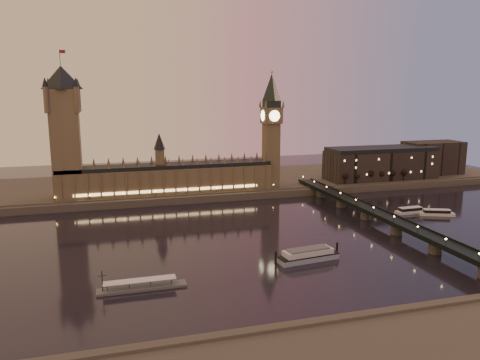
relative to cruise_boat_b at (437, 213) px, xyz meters
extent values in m
plane|color=black|center=(-148.89, -13.09, -2.07)|extent=(700.00, 700.00, 0.00)
cube|color=#423D35|center=(-118.89, 151.91, 0.93)|extent=(560.00, 130.00, 6.00)
cube|color=brown|center=(-188.89, 107.91, 14.93)|extent=(180.00, 26.00, 22.00)
cube|color=black|center=(-188.89, 107.91, 27.53)|extent=(180.00, 22.00, 3.20)
cube|color=#FFCC7F|center=(-188.89, 94.41, 8.93)|extent=(153.00, 0.25, 2.20)
cube|color=brown|center=(-268.89, 107.91, 47.93)|extent=(22.00, 22.00, 88.00)
cone|color=black|center=(-268.89, 107.91, 100.93)|extent=(31.68, 31.68, 18.00)
cylinder|color=black|center=(-268.89, 107.91, 115.93)|extent=(0.44, 0.44, 12.00)
cube|color=maroon|center=(-266.69, 107.91, 120.43)|extent=(4.00, 0.15, 2.50)
cube|color=brown|center=(-94.89, 107.91, 32.93)|extent=(13.00, 13.00, 58.00)
cube|color=brown|center=(-94.89, 107.91, 68.93)|extent=(16.00, 16.00, 14.00)
cylinder|color=#FFEAA5|center=(-94.89, 99.73, 68.93)|extent=(9.60, 0.35, 9.60)
cylinder|color=#FFEAA5|center=(-103.07, 107.91, 68.93)|extent=(0.35, 9.60, 9.60)
cube|color=black|center=(-94.89, 107.91, 78.93)|extent=(13.00, 13.00, 6.00)
cone|color=black|center=(-94.89, 107.91, 93.93)|extent=(17.68, 17.68, 24.00)
sphere|color=gold|center=(-94.89, 107.91, 106.93)|extent=(2.00, 2.00, 2.00)
cube|color=black|center=(-56.89, -13.09, 5.93)|extent=(13.00, 260.00, 2.00)
cube|color=black|center=(-63.19, -13.09, 7.43)|extent=(0.60, 260.00, 1.00)
cube|color=black|center=(-50.59, -13.09, 7.43)|extent=(0.60, 260.00, 1.00)
cube|color=black|center=(23.11, 113.91, 17.93)|extent=(110.00, 36.00, 28.00)
cube|color=black|center=(23.11, 113.91, 33.93)|extent=(108.00, 34.00, 4.00)
cube|color=black|center=(93.11, 125.91, 20.93)|extent=(60.00, 30.00, 34.00)
cylinder|color=black|center=(-25.43, 95.91, 7.88)|extent=(0.70, 0.70, 7.91)
sphere|color=black|center=(-25.43, 95.91, 12.02)|extent=(5.27, 5.27, 5.27)
cylinder|color=black|center=(-12.52, 95.91, 7.88)|extent=(0.70, 0.70, 7.91)
sphere|color=black|center=(-12.52, 95.91, 12.02)|extent=(5.27, 5.27, 5.27)
cylinder|color=black|center=(0.40, 95.91, 7.88)|extent=(0.70, 0.70, 7.91)
sphere|color=black|center=(0.40, 95.91, 12.02)|extent=(5.27, 5.27, 5.27)
cylinder|color=black|center=(13.31, 95.91, 7.88)|extent=(0.70, 0.70, 7.91)
sphere|color=black|center=(13.31, 95.91, 12.02)|extent=(5.27, 5.27, 5.27)
cylinder|color=black|center=(26.22, 95.91, 7.88)|extent=(0.70, 0.70, 7.91)
sphere|color=black|center=(26.22, 95.91, 12.02)|extent=(5.27, 5.27, 5.27)
cylinder|color=black|center=(39.14, 95.91, 7.88)|extent=(0.70, 0.70, 7.91)
sphere|color=black|center=(39.14, 95.91, 12.02)|extent=(5.27, 5.27, 5.27)
cube|color=silver|center=(0.00, 0.00, -0.99)|extent=(25.97, 15.63, 2.16)
cube|color=black|center=(0.00, 0.00, 1.16)|extent=(19.42, 12.04, 2.16)
cube|color=silver|center=(0.00, 0.00, 2.44)|extent=(19.98, 12.47, 0.39)
cube|color=silver|center=(-15.43, 10.87, -0.97)|extent=(24.25, 7.19, 2.21)
cube|color=black|center=(-15.43, 10.87, 1.24)|extent=(17.96, 5.84, 2.21)
cube|color=silver|center=(-15.43, 10.87, 2.54)|extent=(18.45, 6.12, 0.40)
cube|color=#92A4B9|center=(-133.08, -60.49, -0.64)|extent=(36.10, 14.03, 2.86)
cube|color=black|center=(-133.08, -60.49, 1.06)|extent=(36.10, 14.03, 0.55)
cube|color=silver|center=(-133.08, -60.49, 2.76)|extent=(29.42, 12.15, 2.86)
cube|color=#595B5E|center=(-133.08, -60.49, 4.58)|extent=(24.92, 10.53, 0.77)
cylinder|color=black|center=(-152.72, -61.86, 1.66)|extent=(1.21, 1.21, 7.47)
cylinder|color=black|center=(-113.44, -57.12, 1.66)|extent=(1.21, 1.21, 7.47)
cube|color=#595B5E|center=(-225.02, -73.88, -1.47)|extent=(42.17, 7.03, 1.20)
cube|color=silver|center=(-226.02, -73.88, 2.50)|extent=(34.14, 6.02, 0.30)
cylinder|color=black|center=(-243.09, -73.88, 4.15)|extent=(0.40, 0.40, 10.04)
cylinder|color=black|center=(-243.09, -73.88, 6.66)|extent=(4.02, 0.24, 0.24)
camera|label=1|loc=(-238.00, -288.01, 91.70)|focal=35.00mm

